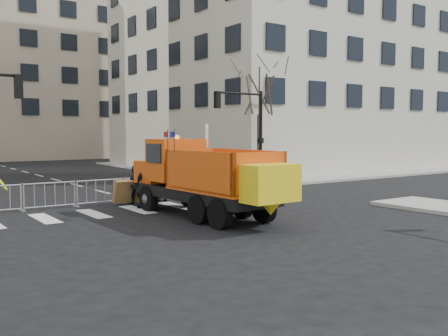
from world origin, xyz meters
TOP-DOWN VIEW (x-y plane):
  - ground at (0.00, 0.00)m, footprint 120.00×120.00m
  - sidewalk_back at (0.00, 8.50)m, footprint 64.00×5.00m
  - traffic_light_right at (8.50, 9.50)m, footprint 0.18×0.18m
  - crowd_barriers at (-0.75, 7.60)m, footprint 12.60×0.60m
  - street_tree at (9.20, 10.50)m, footprint 3.00×3.00m
  - plow_truck at (0.15, 2.44)m, footprint 2.87×8.81m
  - cop_a at (0.80, 7.00)m, footprint 0.78×0.60m
  - cop_b at (-0.51, 7.00)m, footprint 1.00×0.93m
  - cop_c at (-0.70, 5.70)m, footprint 1.19×1.01m
  - newspaper_box at (4.68, 9.85)m, footprint 0.57×0.54m

SIDE VIEW (x-z plane):
  - ground at x=0.00m, z-range 0.00..0.00m
  - sidewalk_back at x=0.00m, z-range 0.00..0.15m
  - crowd_barriers at x=-0.75m, z-range 0.00..1.10m
  - newspaper_box at x=4.68m, z-range 0.15..1.25m
  - cop_b at x=-0.51m, z-range 0.00..1.66m
  - cop_a at x=0.80m, z-range 0.00..1.89m
  - cop_c at x=-0.70m, z-range 0.00..1.91m
  - plow_truck at x=0.15m, z-range -0.19..3.20m
  - traffic_light_right at x=8.50m, z-range 0.00..5.40m
  - street_tree at x=9.20m, z-range 0.00..7.50m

